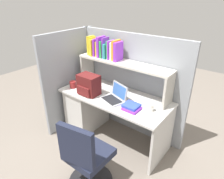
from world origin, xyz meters
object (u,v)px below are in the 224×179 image
at_px(laptop, 115,97).
at_px(office_chair, 87,161).
at_px(backpack, 88,85).
at_px(computer_mouse, 80,84).
at_px(snack_canister, 73,85).
at_px(paper_cup, 151,108).

bearing_deg(laptop, office_chair, -74.82).
bearing_deg(backpack, office_chair, -48.96).
distance_m(computer_mouse, snack_canister, 0.13).
bearing_deg(backpack, snack_canister, 179.30).
relative_size(laptop, backpack, 1.24).
xyz_separation_m(paper_cup, office_chair, (-0.29, -0.85, -0.38)).
xyz_separation_m(laptop, office_chair, (0.22, -0.80, -0.39)).
bearing_deg(office_chair, computer_mouse, -51.86).
distance_m(computer_mouse, office_chair, 1.31).
distance_m(laptop, office_chair, 0.91).
bearing_deg(laptop, backpack, -168.30).
relative_size(laptop, computer_mouse, 3.57).
xyz_separation_m(computer_mouse, office_chair, (0.93, -0.84, -0.35)).
distance_m(snack_canister, office_chair, 1.26).
relative_size(snack_canister, office_chair, 0.11).
relative_size(paper_cup, snack_canister, 0.92).
xyz_separation_m(laptop, computer_mouse, (-0.72, 0.05, -0.03)).
bearing_deg(computer_mouse, snack_canister, -128.11).
bearing_deg(office_chair, paper_cup, -118.91).
bearing_deg(paper_cup, office_chair, -109.21).
height_order(backpack, computer_mouse, backpack).
xyz_separation_m(computer_mouse, paper_cup, (1.23, 0.00, 0.03)).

